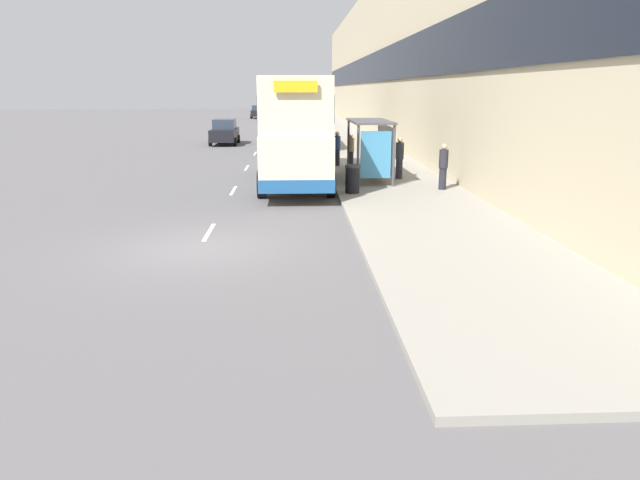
{
  "coord_description": "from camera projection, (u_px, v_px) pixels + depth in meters",
  "views": [
    {
      "loc": [
        2.37,
        -13.84,
        3.84
      ],
      "look_at": [
        3.78,
        16.12,
        -4.07
      ],
      "focal_mm": 32.0,
      "sensor_mm": 36.0,
      "label": 1
    }
  ],
  "objects": [
    {
      "name": "ground_plane",
      "position": [
        200.0,
        249.0,
        14.24
      ],
      "size": [
        220.0,
        220.0,
        0.0
      ],
      "primitive_type": "plane",
      "color": "#5B595B"
    },
    {
      "name": "pavement",
      "position": [
        338.0,
        133.0,
        51.71
      ],
      "size": [
        5.0,
        93.0,
        0.14
      ],
      "color": "gray",
      "rests_on": "ground_plane"
    },
    {
      "name": "terrace_facade",
      "position": [
        384.0,
        62.0,
        50.32
      ],
      "size": [
        3.1,
        93.0,
        12.49
      ],
      "color": "#C6B793",
      "rests_on": "ground_plane"
    },
    {
      "name": "lane_mark_0",
      "position": [
        209.0,
        232.0,
        15.89
      ],
      "size": [
        0.12,
        2.0,
        0.01
      ],
      "color": "silver",
      "rests_on": "ground_plane"
    },
    {
      "name": "lane_mark_1",
      "position": [
        233.0,
        191.0,
        22.45
      ],
      "size": [
        0.12,
        2.0,
        0.01
      ],
      "color": "silver",
      "rests_on": "ground_plane"
    },
    {
      "name": "lane_mark_2",
      "position": [
        247.0,
        168.0,
        29.0
      ],
      "size": [
        0.12,
        2.0,
        0.01
      ],
      "color": "silver",
      "rests_on": "ground_plane"
    },
    {
      "name": "lane_mark_3",
      "position": [
        255.0,
        153.0,
        35.55
      ],
      "size": [
        0.12,
        2.0,
        0.01
      ],
      "color": "silver",
      "rests_on": "ground_plane"
    },
    {
      "name": "lane_mark_4",
      "position": [
        261.0,
        144.0,
        42.11
      ],
      "size": [
        0.12,
        2.0,
        0.01
      ],
      "color": "silver",
      "rests_on": "ground_plane"
    },
    {
      "name": "lane_mark_5",
      "position": [
        265.0,
        136.0,
        48.66
      ],
      "size": [
        0.12,
        2.0,
        0.01
      ],
      "color": "silver",
      "rests_on": "ground_plane"
    },
    {
      "name": "bus_shelter",
      "position": [
        375.0,
        139.0,
        23.7
      ],
      "size": [
        1.6,
        4.2,
        2.48
      ],
      "color": "#4C4C51",
      "rests_on": "ground_plane"
    },
    {
      "name": "double_decker_bus_near",
      "position": [
        295.0,
        129.0,
        23.56
      ],
      "size": [
        2.85,
        10.43,
        4.3
      ],
      "color": "beige",
      "rests_on": "ground_plane"
    },
    {
      "name": "double_decker_bus_ahead",
      "position": [
        293.0,
        114.0,
        38.21
      ],
      "size": [
        2.85,
        10.7,
        4.3
      ],
      "color": "beige",
      "rests_on": "ground_plane"
    },
    {
      "name": "car_0",
      "position": [
        258.0,
        112.0,
        79.48
      ],
      "size": [
        2.0,
        3.91,
        1.78
      ],
      "rotation": [
        0.0,
        0.0,
        3.14
      ],
      "color": "black",
      "rests_on": "ground_plane"
    },
    {
      "name": "car_1",
      "position": [
        225.0,
        132.0,
        41.35
      ],
      "size": [
        1.94,
        4.26,
        1.81
      ],
      "rotation": [
        0.0,
        0.0,
        3.14
      ],
      "color": "black",
      "rests_on": "ground_plane"
    },
    {
      "name": "pedestrian_at_shelter",
      "position": [
        337.0,
        148.0,
        28.61
      ],
      "size": [
        0.34,
        0.34,
        1.7
      ],
      "color": "#23232D",
      "rests_on": "ground_plane"
    },
    {
      "name": "pedestrian_1",
      "position": [
        443.0,
        166.0,
        21.7
      ],
      "size": [
        0.35,
        0.35,
        1.74
      ],
      "color": "#23232D",
      "rests_on": "ground_plane"
    },
    {
      "name": "pedestrian_2",
      "position": [
        351.0,
        150.0,
        27.91
      ],
      "size": [
        0.33,
        0.33,
        1.66
      ],
      "color": "#23232D",
      "rests_on": "ground_plane"
    },
    {
      "name": "pedestrian_3",
      "position": [
        399.0,
        158.0,
        24.35
      ],
      "size": [
        0.35,
        0.35,
        1.77
      ],
      "color": "#23232D",
      "rests_on": "ground_plane"
    },
    {
      "name": "litter_bin",
      "position": [
        352.0,
        179.0,
        21.04
      ],
      "size": [
        0.55,
        0.55,
        1.05
      ],
      "color": "black",
      "rests_on": "ground_plane"
    }
  ]
}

